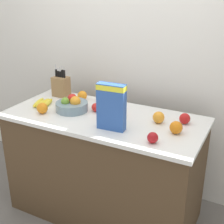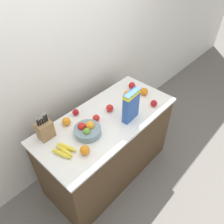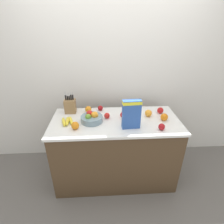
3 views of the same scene
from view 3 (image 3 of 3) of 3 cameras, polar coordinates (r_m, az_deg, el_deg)
name	(u,v)px [view 3 (image 3 of 3)]	position (r m, az deg, el deg)	size (l,w,h in m)	color
ground_plane	(115,174)	(2.63, 0.95, -19.73)	(14.00, 14.00, 0.00)	slate
wall_back	(113,74)	(2.45, 0.20, 12.41)	(9.00, 0.06, 2.60)	silver
counter	(115,150)	(2.33, 1.03, -12.19)	(1.52, 0.71, 0.89)	#4C3823
knife_block	(70,106)	(2.28, -13.49, 1.96)	(0.14, 0.11, 0.28)	#937047
cereal_box	(131,113)	(1.86, 6.36, -0.41)	(0.20, 0.08, 0.33)	#2D56A8
fruit_bowl	(92,118)	(2.04, -6.64, -1.95)	(0.25, 0.25, 0.13)	gray
banana_bunch	(67,121)	(2.08, -14.38, -2.90)	(0.17, 0.22, 0.04)	yellow
apple_middle	(100,108)	(2.30, -3.82, 1.29)	(0.07, 0.07, 0.07)	#A31419
apple_rear	(107,116)	(2.10, -1.66, -1.19)	(0.07, 0.07, 0.07)	red
apple_near_bananas	(123,115)	(2.12, 3.73, -0.92)	(0.08, 0.08, 0.08)	red
apple_front	(160,110)	(2.30, 15.48, 0.50)	(0.08, 0.08, 0.08)	red
apple_leftmost	(162,127)	(1.95, 15.90, -4.66)	(0.07, 0.07, 0.07)	#A31419
orange_near_bowl	(148,113)	(2.19, 11.80, -0.37)	(0.09, 0.09, 0.09)	orange
orange_front_right	(75,126)	(1.93, -11.94, -4.35)	(0.09, 0.09, 0.09)	orange
orange_front_center	(164,117)	(2.14, 16.68, -1.60)	(0.09, 0.09, 0.09)	orange
orange_mid_right	(88,109)	(2.26, -7.76, 0.88)	(0.08, 0.08, 0.08)	orange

